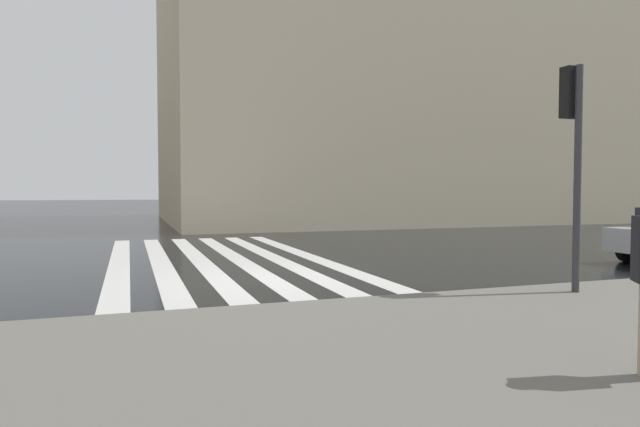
{
  "coord_description": "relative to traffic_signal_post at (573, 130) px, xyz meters",
  "views": [
    {
      "loc": [
        -11.02,
        2.69,
        1.84
      ],
      "look_at": [
        2.21,
        -1.9,
        1.26
      ],
      "focal_mm": 30.96,
      "sensor_mm": 36.0,
      "label": 1
    }
  ],
  "objects": [
    {
      "name": "zebra_crossing",
      "position": [
        7.67,
        4.78,
        -2.85
      ],
      "size": [
        13.0,
        5.5,
        0.01
      ],
      "color": "silver",
      "rests_on": "ground_plane"
    },
    {
      "name": "haussmann_block_corner",
      "position": [
        25.29,
        -9.67,
        8.4
      ],
      "size": [
        18.26,
        29.3,
        22.99
      ],
      "color": "beige",
      "rests_on": "ground_plane"
    },
    {
      "name": "traffic_signal_post",
      "position": [
        0.0,
        0.0,
        0.0
      ],
      "size": [
        0.44,
        0.3,
        3.76
      ],
      "color": "#333338",
      "rests_on": "sidewalk_pavement"
    },
    {
      "name": "ground_plane",
      "position": [
        3.67,
        4.34,
        -2.85
      ],
      "size": [
        220.0,
        220.0,
        0.0
      ],
      "primitive_type": "plane",
      "color": "black"
    }
  ]
}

